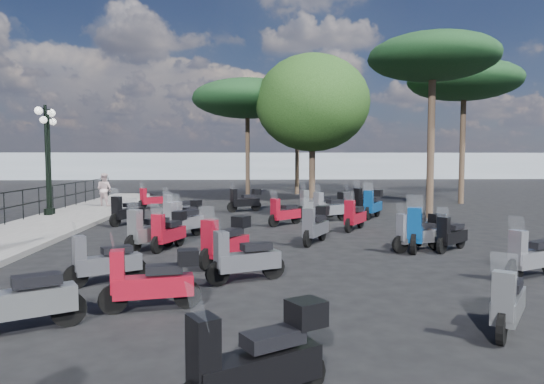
{
  "coord_description": "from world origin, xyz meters",
  "views": [
    {
      "loc": [
        0.38,
        -13.19,
        2.39
      ],
      "look_at": [
        1.26,
        3.79,
        1.2
      ],
      "focal_mm": 32.0,
      "sensor_mm": 36.0,
      "label": 1
    }
  ],
  "objects_px": {
    "scooter_8": "(225,242)",
    "pine_2": "(247,99)",
    "scooter_7": "(15,301)",
    "scooter_27": "(417,231)",
    "scooter_13": "(244,259)",
    "scooter_1": "(104,262)",
    "lamp_post_2": "(49,157)",
    "scooter_29": "(357,202)",
    "scooter_18": "(508,303)",
    "scooter_19": "(532,257)",
    "pine_0": "(297,104)",
    "scooter_0": "(152,281)",
    "scooter_21": "(355,217)",
    "scooter_10": "(187,215)",
    "broadleaf_tree": "(312,103)",
    "scooter_11": "(179,209)",
    "scooter_20": "(419,233)",
    "scooter_22": "(316,206)",
    "scooter_14": "(315,226)",
    "scooter_9": "(182,222)",
    "pine_3": "(433,58)",
    "scooter_5": "(152,199)",
    "scooter_16": "(331,207)",
    "pedestrian_far": "(104,190)",
    "scooter_4": "(127,212)",
    "scooter_2": "(169,232)",
    "scooter_28": "(373,205)",
    "scooter_12": "(256,362)",
    "scooter_3": "(150,232)",
    "scooter_26": "(451,236)",
    "scooter_17": "(245,201)",
    "scooter_15": "(284,213)",
    "scooter_23": "(365,201)",
    "lamp_post_1": "(46,153)"
  },
  "relations": [
    {
      "from": "scooter_14",
      "to": "pine_2",
      "type": "xyz_separation_m",
      "value": [
        -1.86,
        16.9,
        5.53
      ]
    },
    {
      "from": "scooter_5",
      "to": "scooter_13",
      "type": "relative_size",
      "value": 0.82
    },
    {
      "from": "scooter_5",
      "to": "pine_2",
      "type": "xyz_separation_m",
      "value": [
        4.55,
        7.13,
        5.6
      ]
    },
    {
      "from": "scooter_13",
      "to": "scooter_1",
      "type": "bearing_deg",
      "value": 66.95
    },
    {
      "from": "scooter_21",
      "to": "scooter_29",
      "type": "height_order",
      "value": "scooter_21"
    },
    {
      "from": "scooter_0",
      "to": "scooter_23",
      "type": "distance_m",
      "value": 15.14
    },
    {
      "from": "scooter_22",
      "to": "scooter_26",
      "type": "height_order",
      "value": "scooter_22"
    },
    {
      "from": "scooter_28",
      "to": "scooter_20",
      "type": "bearing_deg",
      "value": 115.71
    },
    {
      "from": "scooter_14",
      "to": "scooter_15",
      "type": "bearing_deg",
      "value": -52.95
    },
    {
      "from": "lamp_post_2",
      "to": "scooter_28",
      "type": "relative_size",
      "value": 2.42
    },
    {
      "from": "scooter_13",
      "to": "pine_3",
      "type": "height_order",
      "value": "pine_3"
    },
    {
      "from": "scooter_7",
      "to": "scooter_27",
      "type": "distance_m",
      "value": 9.43
    },
    {
      "from": "scooter_8",
      "to": "scooter_18",
      "type": "relative_size",
      "value": 1.2
    },
    {
      "from": "scooter_7",
      "to": "pine_3",
      "type": "relative_size",
      "value": 0.22
    },
    {
      "from": "scooter_10",
      "to": "scooter_29",
      "type": "xyz_separation_m",
      "value": [
        6.93,
        4.4,
        0.02
      ]
    },
    {
      "from": "scooter_20",
      "to": "scooter_8",
      "type": "bearing_deg",
      "value": 85.24
    },
    {
      "from": "lamp_post_2",
      "to": "scooter_16",
      "type": "xyz_separation_m",
      "value": [
        11.04,
        -1.87,
        -1.87
      ]
    },
    {
      "from": "scooter_18",
      "to": "scooter_20",
      "type": "height_order",
      "value": "scooter_20"
    },
    {
      "from": "broadleaf_tree",
      "to": "scooter_22",
      "type": "bearing_deg",
      "value": -96.7
    },
    {
      "from": "scooter_16",
      "to": "scooter_21",
      "type": "xyz_separation_m",
      "value": [
        0.4,
        -2.27,
        -0.08
      ]
    },
    {
      "from": "scooter_7",
      "to": "scooter_22",
      "type": "relative_size",
      "value": 0.91
    },
    {
      "from": "scooter_17",
      "to": "scooter_21",
      "type": "height_order",
      "value": "scooter_21"
    },
    {
      "from": "scooter_12",
      "to": "pine_2",
      "type": "height_order",
      "value": "pine_2"
    },
    {
      "from": "lamp_post_2",
      "to": "scooter_17",
      "type": "bearing_deg",
      "value": 12.99
    },
    {
      "from": "scooter_11",
      "to": "scooter_26",
      "type": "distance_m",
      "value": 10.09
    },
    {
      "from": "scooter_0",
      "to": "scooter_16",
      "type": "xyz_separation_m",
      "value": [
        4.63,
        10.46,
        0.07
      ]
    },
    {
      "from": "scooter_19",
      "to": "scooter_21",
      "type": "distance_m",
      "value": 6.84
    },
    {
      "from": "lamp_post_2",
      "to": "scooter_10",
      "type": "xyz_separation_m",
      "value": [
        5.83,
        -3.18,
        -1.96
      ]
    },
    {
      "from": "scooter_9",
      "to": "scooter_3",
      "type": "bearing_deg",
      "value": 106.47
    },
    {
      "from": "pine_0",
      "to": "scooter_0",
      "type": "bearing_deg",
      "value": -101.09
    },
    {
      "from": "scooter_26",
      "to": "lamp_post_2",
      "type": "bearing_deg",
      "value": 17.86
    },
    {
      "from": "scooter_13",
      "to": "scooter_21",
      "type": "relative_size",
      "value": 1.04
    },
    {
      "from": "scooter_11",
      "to": "scooter_23",
      "type": "height_order",
      "value": "scooter_23"
    },
    {
      "from": "scooter_19",
      "to": "pine_3",
      "type": "distance_m",
      "value": 11.4
    },
    {
      "from": "pine_0",
      "to": "pine_3",
      "type": "bearing_deg",
      "value": -73.47
    },
    {
      "from": "lamp_post_1",
      "to": "scooter_27",
      "type": "distance_m",
      "value": 14.38
    },
    {
      "from": "lamp_post_2",
      "to": "pine_3",
      "type": "relative_size",
      "value": 0.55
    },
    {
      "from": "scooter_7",
      "to": "scooter_9",
      "type": "relative_size",
      "value": 1.01
    },
    {
      "from": "scooter_11",
      "to": "pine_2",
      "type": "height_order",
      "value": "pine_2"
    },
    {
      "from": "pedestrian_far",
      "to": "scooter_4",
      "type": "distance_m",
      "value": 6.14
    },
    {
      "from": "scooter_14",
      "to": "scooter_2",
      "type": "bearing_deg",
      "value": 37.54
    },
    {
      "from": "scooter_19",
      "to": "broadleaf_tree",
      "type": "distance_m",
      "value": 19.37
    },
    {
      "from": "scooter_8",
      "to": "pine_2",
      "type": "bearing_deg",
      "value": -57.67
    },
    {
      "from": "scooter_18",
      "to": "pine_3",
      "type": "relative_size",
      "value": 0.18
    },
    {
      "from": "scooter_1",
      "to": "scooter_29",
      "type": "height_order",
      "value": "scooter_29"
    },
    {
      "from": "lamp_post_2",
      "to": "scooter_29",
      "type": "height_order",
      "value": "lamp_post_2"
    },
    {
      "from": "scooter_19",
      "to": "scooter_29",
      "type": "xyz_separation_m",
      "value": [
        -0.79,
        11.87,
        0.03
      ]
    },
    {
      "from": "scooter_10",
      "to": "scooter_11",
      "type": "bearing_deg",
      "value": -42.31
    },
    {
      "from": "scooter_21",
      "to": "pine_0",
      "type": "bearing_deg",
      "value": -57.55
    },
    {
      "from": "scooter_2",
      "to": "scooter_28",
      "type": "xyz_separation_m",
      "value": [
        7.04,
        6.24,
        0.07
      ]
    }
  ]
}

